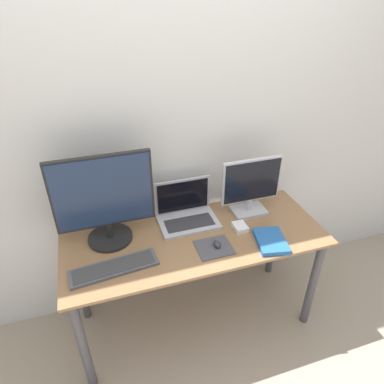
% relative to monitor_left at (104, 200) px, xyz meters
% --- Properties ---
extents(ground_plane, '(12.00, 12.00, 0.00)m').
position_rel_monitor_left_xyz_m(ground_plane, '(0.48, -0.44, -0.99)').
color(ground_plane, gray).
extents(wall_back, '(7.00, 0.05, 2.50)m').
position_rel_monitor_left_xyz_m(wall_back, '(0.48, 0.23, 0.26)').
color(wall_back, silver).
rests_on(wall_back, ground_plane).
extents(desk, '(1.53, 0.61, 0.72)m').
position_rel_monitor_left_xyz_m(desk, '(0.48, -0.14, -0.39)').
color(desk, olive).
rests_on(desk, ground_plane).
extents(monitor_left, '(0.54, 0.25, 0.53)m').
position_rel_monitor_left_xyz_m(monitor_left, '(0.00, 0.00, 0.00)').
color(monitor_left, black).
rests_on(monitor_left, desk).
extents(monitor_right, '(0.39, 0.15, 0.38)m').
position_rel_monitor_left_xyz_m(monitor_right, '(0.88, 0.00, -0.07)').
color(monitor_right, '#B2B2B7').
rests_on(monitor_right, desk).
extents(laptop, '(0.36, 0.24, 0.25)m').
position_rel_monitor_left_xyz_m(laptop, '(0.48, 0.05, -0.21)').
color(laptop, '#ADADB2').
rests_on(laptop, desk).
extents(keyboard, '(0.47, 0.17, 0.02)m').
position_rel_monitor_left_xyz_m(keyboard, '(-0.01, -0.25, -0.26)').
color(keyboard, '#4C4C51').
rests_on(keyboard, desk).
extents(mousepad, '(0.20, 0.18, 0.00)m').
position_rel_monitor_left_xyz_m(mousepad, '(0.54, -0.26, -0.27)').
color(mousepad, '#47474C').
rests_on(mousepad, desk).
extents(mouse, '(0.04, 0.06, 0.03)m').
position_rel_monitor_left_xyz_m(mouse, '(0.56, -0.26, -0.25)').
color(mouse, '#333333').
rests_on(mouse, mousepad).
extents(book, '(0.20, 0.25, 0.03)m').
position_rel_monitor_left_xyz_m(book, '(0.87, -0.32, -0.25)').
color(book, '#235B9E').
rests_on(book, desk).
extents(power_brick, '(0.08, 0.09, 0.03)m').
position_rel_monitor_left_xyz_m(power_brick, '(0.75, -0.15, -0.25)').
color(power_brick, white).
rests_on(power_brick, desk).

